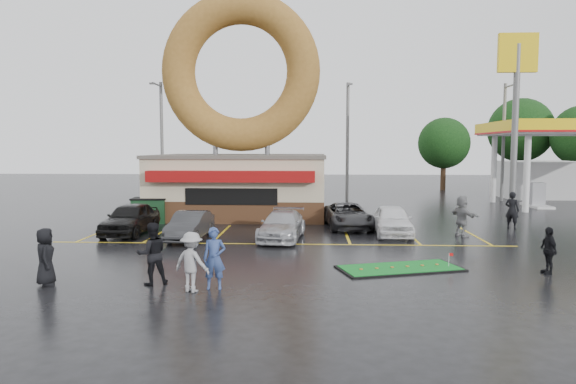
{
  "coord_description": "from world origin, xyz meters",
  "views": [
    {
      "loc": [
        1.4,
        -18.3,
        4.15
      ],
      "look_at": [
        0.31,
        3.96,
        2.2
      ],
      "focal_mm": 32.0,
      "sensor_mm": 36.0,
      "label": 1
    }
  ],
  "objects_px": {
    "gas_station": "(563,153)",
    "streetlight_mid": "(348,139)",
    "shell_sign": "(516,91)",
    "car_white": "(392,220)",
    "person_blue": "(214,258)",
    "car_black": "(130,219)",
    "car_silver": "(282,225)",
    "streetlight_right": "(504,139)",
    "donut_shop": "(241,142)",
    "streetlight_left": "(162,139)",
    "car_dgrey": "(190,226)",
    "person_cameraman": "(548,250)",
    "dumpster": "(150,211)",
    "car_grey": "(348,216)",
    "putting_green": "(400,268)"
  },
  "relations": [
    {
      "from": "gas_station",
      "to": "streetlight_mid",
      "type": "bearing_deg",
      "value": -179.92
    },
    {
      "from": "shell_sign",
      "to": "car_white",
      "type": "height_order",
      "value": "shell_sign"
    },
    {
      "from": "car_white",
      "to": "person_blue",
      "type": "bearing_deg",
      "value": -122.95
    },
    {
      "from": "streetlight_mid",
      "to": "gas_station",
      "type": "bearing_deg",
      "value": 0.08
    },
    {
      "from": "car_black",
      "to": "car_silver",
      "type": "distance_m",
      "value": 7.39
    },
    {
      "from": "streetlight_right",
      "to": "shell_sign",
      "type": "bearing_deg",
      "value": -106.83
    },
    {
      "from": "donut_shop",
      "to": "shell_sign",
      "type": "height_order",
      "value": "donut_shop"
    },
    {
      "from": "streetlight_left",
      "to": "car_dgrey",
      "type": "xyz_separation_m",
      "value": [
        5.88,
        -15.63,
        -4.15
      ]
    },
    {
      "from": "donut_shop",
      "to": "shell_sign",
      "type": "distance_m",
      "value": 16.29
    },
    {
      "from": "donut_shop",
      "to": "person_cameraman",
      "type": "bearing_deg",
      "value": -49.62
    },
    {
      "from": "car_black",
      "to": "person_blue",
      "type": "distance_m",
      "value": 10.91
    },
    {
      "from": "streetlight_mid",
      "to": "car_dgrey",
      "type": "distance_m",
      "value": 18.97
    },
    {
      "from": "car_silver",
      "to": "car_white",
      "type": "height_order",
      "value": "car_white"
    },
    {
      "from": "streetlight_right",
      "to": "dumpster",
      "type": "xyz_separation_m",
      "value": [
        -23.57,
        -12.61,
        -4.13
      ]
    },
    {
      "from": "car_black",
      "to": "car_grey",
      "type": "xyz_separation_m",
      "value": [
        10.51,
        2.44,
        -0.11
      ]
    },
    {
      "from": "car_silver",
      "to": "car_dgrey",
      "type": "bearing_deg",
      "value": -169.65
    },
    {
      "from": "shell_sign",
      "to": "car_grey",
      "type": "xyz_separation_m",
      "value": [
        -9.81,
        -4.0,
        -6.74
      ]
    },
    {
      "from": "shell_sign",
      "to": "car_grey",
      "type": "distance_m",
      "value": 12.55
    },
    {
      "from": "streetlight_right",
      "to": "putting_green",
      "type": "height_order",
      "value": "streetlight_right"
    },
    {
      "from": "shell_sign",
      "to": "streetlight_mid",
      "type": "xyz_separation_m",
      "value": [
        -9.0,
        8.92,
        -2.6
      ]
    },
    {
      "from": "car_white",
      "to": "putting_green",
      "type": "bearing_deg",
      "value": -94.82
    },
    {
      "from": "gas_station",
      "to": "dumpster",
      "type": "distance_m",
      "value": 30.08
    },
    {
      "from": "car_white",
      "to": "car_grey",
      "type": "bearing_deg",
      "value": 135.48
    },
    {
      "from": "streetlight_mid",
      "to": "putting_green",
      "type": "height_order",
      "value": "streetlight_mid"
    },
    {
      "from": "streetlight_mid",
      "to": "putting_green",
      "type": "relative_size",
      "value": 2.0
    },
    {
      "from": "shell_sign",
      "to": "car_black",
      "type": "xyz_separation_m",
      "value": [
        -20.31,
        -6.44,
        -6.62
      ]
    },
    {
      "from": "streetlight_right",
      "to": "putting_green",
      "type": "bearing_deg",
      "value": -116.97
    },
    {
      "from": "streetlight_mid",
      "to": "car_grey",
      "type": "distance_m",
      "value": 13.59
    },
    {
      "from": "person_cameraman",
      "to": "dumpster",
      "type": "height_order",
      "value": "person_cameraman"
    },
    {
      "from": "streetlight_left",
      "to": "car_white",
      "type": "bearing_deg",
      "value": -42.64
    },
    {
      "from": "car_dgrey",
      "to": "putting_green",
      "type": "bearing_deg",
      "value": -28.63
    },
    {
      "from": "streetlight_mid",
      "to": "car_white",
      "type": "relative_size",
      "value": 2.17
    },
    {
      "from": "donut_shop",
      "to": "car_white",
      "type": "distance_m",
      "value": 11.39
    },
    {
      "from": "car_silver",
      "to": "dumpster",
      "type": "relative_size",
      "value": 2.42
    },
    {
      "from": "gas_station",
      "to": "car_silver",
      "type": "xyz_separation_m",
      "value": [
        -19.99,
        -16.34,
        -3.07
      ]
    },
    {
      "from": "shell_sign",
      "to": "streetlight_right",
      "type": "bearing_deg",
      "value": 73.17
    },
    {
      "from": "car_dgrey",
      "to": "dumpster",
      "type": "relative_size",
      "value": 2.13
    },
    {
      "from": "gas_station",
      "to": "putting_green",
      "type": "xyz_separation_m",
      "value": [
        -15.62,
        -21.87,
        -3.67
      ]
    },
    {
      "from": "shell_sign",
      "to": "streetlight_right",
      "type": "xyz_separation_m",
      "value": [
        3.0,
        9.92,
        -2.6
      ]
    },
    {
      "from": "gas_station",
      "to": "car_silver",
      "type": "bearing_deg",
      "value": -140.73
    },
    {
      "from": "streetlight_left",
      "to": "dumpster",
      "type": "height_order",
      "value": "streetlight_left"
    },
    {
      "from": "donut_shop",
      "to": "car_grey",
      "type": "height_order",
      "value": "donut_shop"
    },
    {
      "from": "car_white",
      "to": "shell_sign",
      "type": "bearing_deg",
      "value": 39.19
    },
    {
      "from": "putting_green",
      "to": "person_blue",
      "type": "bearing_deg",
      "value": -154.96
    },
    {
      "from": "person_blue",
      "to": "putting_green",
      "type": "height_order",
      "value": "person_blue"
    },
    {
      "from": "shell_sign",
      "to": "person_blue",
      "type": "bearing_deg",
      "value": -132.75
    },
    {
      "from": "person_cameraman",
      "to": "donut_shop",
      "type": "bearing_deg",
      "value": -143.03
    },
    {
      "from": "streetlight_mid",
      "to": "donut_shop",
      "type": "bearing_deg",
      "value": -131.38
    },
    {
      "from": "car_black",
      "to": "person_blue",
      "type": "xyz_separation_m",
      "value": [
        5.84,
        -9.22,
        0.16
      ]
    },
    {
      "from": "shell_sign",
      "to": "car_white",
      "type": "xyz_separation_m",
      "value": [
        -7.85,
        -6.04,
        -6.67
      ]
    }
  ]
}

